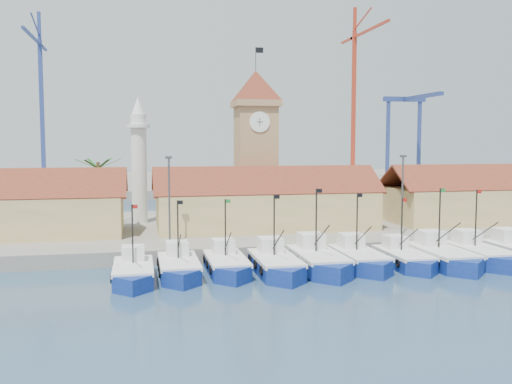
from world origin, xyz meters
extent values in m
plane|color=navy|center=(0.00, 0.00, 0.00)|extent=(400.00, 400.00, 0.00)
cube|color=gray|center=(0.00, 24.00, 0.75)|extent=(140.00, 32.00, 1.50)
cube|color=gray|center=(0.00, 110.00, 1.00)|extent=(240.00, 80.00, 2.00)
cube|color=navy|center=(-15.66, 2.29, 0.47)|extent=(3.31, 7.49, 1.70)
cube|color=navy|center=(-15.66, -1.45, 0.47)|extent=(3.31, 3.31, 1.70)
cube|color=silver|center=(-15.66, 2.29, 1.32)|extent=(3.38, 7.70, 0.33)
cube|color=silver|center=(-15.66, 4.17, 2.08)|extent=(1.99, 2.08, 1.32)
cylinder|color=black|center=(-15.66, 2.77, 3.97)|extent=(0.13, 0.13, 5.30)
cube|color=#A5140F|center=(-15.42, 2.77, 6.43)|extent=(0.47, 0.02, 0.33)
cube|color=navy|center=(-11.68, 3.42, 0.48)|extent=(3.39, 7.68, 1.74)
cube|color=navy|center=(-11.68, -0.42, 0.48)|extent=(3.39, 3.39, 1.74)
cube|color=silver|center=(-11.68, 3.42, 1.36)|extent=(3.46, 7.89, 0.34)
cube|color=silver|center=(-11.68, 5.34, 2.13)|extent=(2.04, 2.13, 1.36)
cylinder|color=black|center=(-11.68, 3.90, 4.07)|extent=(0.14, 0.14, 5.43)
cube|color=black|center=(-11.44, 3.90, 6.59)|extent=(0.48, 0.02, 0.34)
cube|color=navy|center=(-7.31, 3.76, 0.48)|extent=(3.38, 7.65, 1.74)
cube|color=navy|center=(-7.31, -0.06, 0.48)|extent=(3.38, 3.38, 1.74)
cube|color=silver|center=(-7.31, 3.76, 1.35)|extent=(3.45, 7.87, 0.34)
cube|color=silver|center=(-7.31, 5.68, 2.13)|extent=(2.03, 2.13, 1.35)
cylinder|color=black|center=(-7.31, 4.25, 4.06)|extent=(0.14, 0.14, 5.41)
cube|color=#197226|center=(-7.07, 4.25, 6.57)|extent=(0.48, 0.02, 0.34)
cube|color=navy|center=(-2.96, 2.61, 0.51)|extent=(3.60, 8.14, 1.85)
cube|color=navy|center=(-2.96, -1.46, 0.51)|extent=(3.60, 3.60, 1.85)
cube|color=silver|center=(-2.96, 2.61, 1.44)|extent=(3.67, 8.37, 0.36)
cube|color=silver|center=(-2.96, 4.64, 2.26)|extent=(2.16, 2.26, 1.44)
cylinder|color=black|center=(-2.96, 3.12, 4.32)|extent=(0.14, 0.14, 5.76)
cube|color=black|center=(-2.70, 3.12, 6.99)|extent=(0.51, 0.02, 0.36)
cube|color=navy|center=(1.22, 3.07, 0.55)|extent=(3.82, 8.65, 1.97)
cube|color=navy|center=(1.22, -1.25, 0.55)|extent=(3.82, 3.82, 1.97)
cube|color=silver|center=(1.22, 3.07, 1.53)|extent=(3.90, 8.89, 0.38)
cube|color=silver|center=(1.22, 5.24, 2.40)|extent=(2.29, 2.40, 1.53)
cylinder|color=black|center=(1.22, 3.62, 4.59)|extent=(0.15, 0.15, 6.12)
cube|color=black|center=(1.50, 3.62, 7.43)|extent=(0.55, 0.02, 0.38)
cube|color=navy|center=(5.46, 3.53, 0.51)|extent=(3.55, 8.02, 1.82)
cube|color=navy|center=(5.46, -0.48, 0.51)|extent=(3.54, 3.54, 1.82)
cube|color=silver|center=(5.46, 3.53, 1.42)|extent=(3.62, 8.25, 0.35)
cube|color=silver|center=(5.46, 5.54, 2.23)|extent=(2.13, 2.23, 1.42)
cylinder|color=black|center=(5.46, 4.04, 4.25)|extent=(0.14, 0.14, 5.67)
cube|color=black|center=(5.71, 4.04, 6.89)|extent=(0.51, 0.02, 0.35)
cube|color=navy|center=(9.88, 3.08, 0.47)|extent=(3.29, 7.45, 1.69)
cube|color=navy|center=(9.88, -0.64, 0.47)|extent=(3.29, 3.29, 1.69)
cube|color=silver|center=(9.88, 3.08, 1.32)|extent=(3.36, 7.65, 0.33)
cube|color=silver|center=(9.88, 4.94, 2.07)|extent=(1.97, 2.07, 1.32)
cylinder|color=black|center=(9.88, 3.55, 3.95)|extent=(0.13, 0.13, 5.27)
cube|color=#A5140F|center=(10.12, 3.55, 6.39)|extent=(0.47, 0.02, 0.33)
cube|color=navy|center=(13.62, 2.59, 0.54)|extent=(3.76, 8.51, 1.93)
cube|color=navy|center=(13.62, -1.66, 0.54)|extent=(3.76, 3.76, 1.93)
cube|color=silver|center=(13.62, 2.59, 1.50)|extent=(3.83, 8.74, 0.38)
cube|color=silver|center=(13.62, 4.72, 2.36)|extent=(2.26, 2.36, 1.50)
cylinder|color=black|center=(13.62, 3.13, 4.51)|extent=(0.15, 0.15, 6.01)
cube|color=#197226|center=(13.89, 3.13, 7.30)|extent=(0.54, 0.02, 0.38)
cube|color=navy|center=(17.83, 3.02, 0.52)|extent=(3.64, 8.23, 1.87)
cube|color=navy|center=(17.83, -1.10, 0.52)|extent=(3.64, 3.64, 1.87)
cube|color=silver|center=(17.83, 3.02, 1.46)|extent=(3.71, 8.46, 0.36)
cube|color=silver|center=(17.83, 5.08, 2.29)|extent=(2.18, 2.29, 1.46)
cylinder|color=black|center=(17.83, 3.54, 4.37)|extent=(0.15, 0.15, 5.82)
cube|color=#A5140F|center=(18.09, 3.54, 7.07)|extent=(0.52, 0.02, 0.36)
cube|color=silver|center=(22.35, 4.96, 2.30)|extent=(2.19, 2.30, 1.46)
cube|color=#DEBA7A|center=(0.00, 20.00, 3.75)|extent=(26.00, 10.00, 4.50)
cube|color=brown|center=(0.00, 17.50, 7.50)|extent=(27.04, 5.13, 3.21)
cube|color=brown|center=(0.00, 22.50, 7.50)|extent=(27.04, 5.13, 3.21)
cube|color=#DEBA7A|center=(32.00, 20.00, 3.75)|extent=(30.00, 10.00, 4.50)
cube|color=brown|center=(32.00, 22.50, 7.50)|extent=(31.20, 5.13, 3.21)
cube|color=#A07C52|center=(0.00, 26.00, 9.00)|extent=(5.00, 5.00, 15.00)
cube|color=#A07C52|center=(0.00, 26.00, 16.90)|extent=(5.80, 5.80, 0.80)
pyramid|color=brown|center=(0.00, 26.00, 19.20)|extent=(5.80, 5.80, 4.00)
cylinder|color=white|center=(0.00, 23.45, 14.50)|extent=(2.60, 0.15, 2.60)
cube|color=black|center=(0.00, 23.37, 14.50)|extent=(0.08, 0.02, 1.00)
cube|color=black|center=(0.00, 23.37, 14.50)|extent=(0.80, 0.02, 0.08)
cylinder|color=#3F3F44|center=(0.00, 26.00, 22.70)|extent=(0.10, 0.10, 3.00)
cube|color=black|center=(0.50, 26.00, 23.80)|extent=(1.00, 0.03, 0.70)
cylinder|color=silver|center=(-15.00, 28.00, 8.50)|extent=(2.00, 2.00, 14.00)
cylinder|color=silver|center=(-15.00, 28.00, 14.00)|extent=(3.00, 3.00, 0.40)
cone|color=silver|center=(-15.00, 28.00, 16.60)|extent=(1.80, 1.80, 2.40)
cylinder|color=brown|center=(-20.00, 26.00, 5.50)|extent=(0.44, 0.44, 8.00)
cube|color=#1C521C|center=(-18.60, 26.00, 9.30)|extent=(2.80, 0.35, 1.18)
cube|color=#1C521C|center=(-19.30, 27.21, 9.30)|extent=(1.71, 2.60, 1.18)
cube|color=#1C521C|center=(-20.70, 27.21, 9.30)|extent=(1.71, 2.60, 1.18)
cube|color=#1C521C|center=(-21.40, 26.00, 9.30)|extent=(2.80, 0.35, 1.18)
cube|color=#1C521C|center=(-20.70, 24.79, 9.30)|extent=(1.71, 2.60, 1.18)
cube|color=#1C521C|center=(-19.30, 24.79, 9.30)|extent=(1.71, 2.60, 1.18)
cylinder|color=#3F3F44|center=(-12.00, 12.00, 6.00)|extent=(0.20, 0.20, 9.00)
cube|color=#3F3F44|center=(-12.00, 12.00, 10.40)|extent=(0.70, 0.25, 0.25)
cylinder|color=#3F3F44|center=(14.00, 12.00, 6.00)|extent=(0.20, 0.20, 9.00)
cube|color=#3F3F44|center=(14.00, 12.00, 10.40)|extent=(0.70, 0.25, 0.25)
cube|color=navy|center=(-39.14, 108.00, 19.86)|extent=(1.00, 1.00, 35.72)
cube|color=navy|center=(-39.14, 98.23, 36.72)|extent=(0.60, 24.43, 0.60)
cube|color=navy|center=(-39.14, 113.00, 36.72)|extent=(0.60, 10.00, 0.60)
cube|color=navy|center=(-39.14, 108.00, 41.22)|extent=(0.80, 0.80, 7.00)
cube|color=#B7321C|center=(44.22, 105.00, 21.99)|extent=(1.00, 1.00, 39.99)
cube|color=#B7321C|center=(44.22, 95.09, 40.99)|extent=(0.60, 24.79, 0.60)
cube|color=#B7321C|center=(44.22, 110.00, 40.99)|extent=(0.60, 10.00, 0.60)
cube|color=#B7321C|center=(44.22, 105.00, 45.49)|extent=(0.80, 0.80, 7.00)
cube|color=navy|center=(57.00, 110.00, 13.00)|extent=(0.90, 0.90, 22.00)
cube|color=navy|center=(67.00, 110.00, 13.00)|extent=(0.90, 0.90, 22.00)
cube|color=navy|center=(62.00, 110.00, 24.50)|extent=(13.00, 1.40, 1.40)
cube|color=navy|center=(62.00, 100.00, 24.50)|extent=(1.40, 22.00, 1.00)
camera|label=1|loc=(-15.01, -47.20, 12.01)|focal=40.00mm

